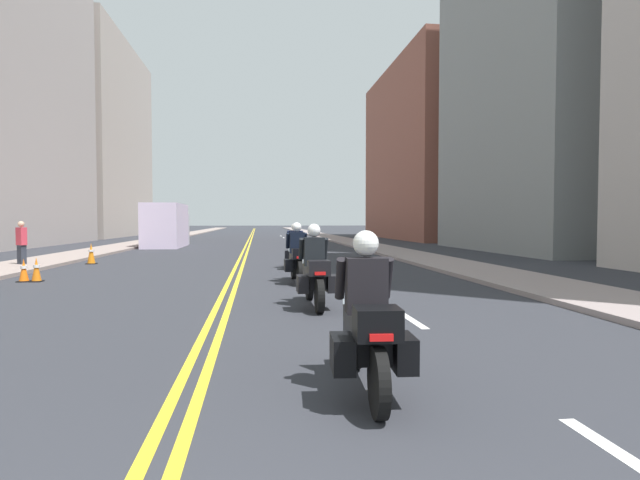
{
  "coord_description": "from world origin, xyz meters",
  "views": [
    {
      "loc": [
        0.7,
        -0.74,
        1.7
      ],
      "look_at": [
        2.38,
        12.8,
        1.18
      ],
      "focal_mm": 28.16,
      "sensor_mm": 36.0,
      "label": 1
    }
  ],
  "objects_px": {
    "motorcycle_2": "(297,259)",
    "traffic_cone_1": "(24,270)",
    "traffic_cone_2": "(36,270)",
    "motorcycle_0": "(367,327)",
    "pedestrian_1": "(22,244)",
    "motorcycle_3": "(295,250)",
    "traffic_cone_0": "(91,254)",
    "parked_truck": "(167,227)",
    "motorcycle_1": "(315,274)"
  },
  "relations": [
    {
      "from": "motorcycle_0",
      "to": "motorcycle_3",
      "type": "distance_m",
      "value": 13.05
    },
    {
      "from": "motorcycle_3",
      "to": "traffic_cone_2",
      "type": "height_order",
      "value": "motorcycle_3"
    },
    {
      "from": "motorcycle_3",
      "to": "pedestrian_1",
      "type": "height_order",
      "value": "pedestrian_1"
    },
    {
      "from": "motorcycle_0",
      "to": "motorcycle_1",
      "type": "bearing_deg",
      "value": 92.69
    },
    {
      "from": "motorcycle_1",
      "to": "traffic_cone_0",
      "type": "bearing_deg",
      "value": 124.26
    },
    {
      "from": "motorcycle_1",
      "to": "traffic_cone_1",
      "type": "height_order",
      "value": "motorcycle_1"
    },
    {
      "from": "traffic_cone_0",
      "to": "pedestrian_1",
      "type": "height_order",
      "value": "pedestrian_1"
    },
    {
      "from": "traffic_cone_0",
      "to": "parked_truck",
      "type": "height_order",
      "value": "parked_truck"
    },
    {
      "from": "motorcycle_1",
      "to": "traffic_cone_0",
      "type": "height_order",
      "value": "motorcycle_1"
    },
    {
      "from": "motorcycle_0",
      "to": "traffic_cone_1",
      "type": "distance_m",
      "value": 12.58
    },
    {
      "from": "motorcycle_3",
      "to": "traffic_cone_0",
      "type": "height_order",
      "value": "motorcycle_3"
    },
    {
      "from": "traffic_cone_2",
      "to": "traffic_cone_0",
      "type": "bearing_deg",
      "value": 93.75
    },
    {
      "from": "motorcycle_0",
      "to": "motorcycle_1",
      "type": "xyz_separation_m",
      "value": [
        0.05,
        4.99,
        -0.0
      ]
    },
    {
      "from": "traffic_cone_0",
      "to": "pedestrian_1",
      "type": "distance_m",
      "value": 2.41
    },
    {
      "from": "motorcycle_3",
      "to": "parked_truck",
      "type": "bearing_deg",
      "value": 116.2
    },
    {
      "from": "motorcycle_3",
      "to": "parked_truck",
      "type": "xyz_separation_m",
      "value": [
        -7.25,
        16.16,
        0.62
      ]
    },
    {
      "from": "motorcycle_0",
      "to": "motorcycle_1",
      "type": "distance_m",
      "value": 4.99
    },
    {
      "from": "traffic_cone_2",
      "to": "motorcycle_0",
      "type": "bearing_deg",
      "value": -54.36
    },
    {
      "from": "traffic_cone_0",
      "to": "traffic_cone_1",
      "type": "relative_size",
      "value": 1.28
    },
    {
      "from": "motorcycle_0",
      "to": "motorcycle_2",
      "type": "distance_m",
      "value": 8.93
    },
    {
      "from": "traffic_cone_1",
      "to": "traffic_cone_2",
      "type": "distance_m",
      "value": 0.34
    },
    {
      "from": "motorcycle_2",
      "to": "motorcycle_1",
      "type": "bearing_deg",
      "value": -91.35
    },
    {
      "from": "motorcycle_1",
      "to": "pedestrian_1",
      "type": "xyz_separation_m",
      "value": [
        -9.69,
        9.75,
        0.21
      ]
    },
    {
      "from": "traffic_cone_2",
      "to": "motorcycle_2",
      "type": "bearing_deg",
      "value": -8.78
    },
    {
      "from": "pedestrian_1",
      "to": "parked_truck",
      "type": "distance_m",
      "value": 14.72
    },
    {
      "from": "motorcycle_3",
      "to": "traffic_cone_1",
      "type": "xyz_separation_m",
      "value": [
        -7.81,
        -2.98,
        -0.33
      ]
    },
    {
      "from": "traffic_cone_2",
      "to": "pedestrian_1",
      "type": "height_order",
      "value": "pedestrian_1"
    },
    {
      "from": "traffic_cone_1",
      "to": "traffic_cone_0",
      "type": "bearing_deg",
      "value": 90.46
    },
    {
      "from": "traffic_cone_0",
      "to": "motorcycle_2",
      "type": "bearing_deg",
      "value": -42.6
    },
    {
      "from": "motorcycle_2",
      "to": "traffic_cone_0",
      "type": "relative_size",
      "value": 2.71
    },
    {
      "from": "motorcycle_1",
      "to": "pedestrian_1",
      "type": "bearing_deg",
      "value": 134.15
    },
    {
      "from": "pedestrian_1",
      "to": "motorcycle_2",
      "type": "bearing_deg",
      "value": 6.04
    },
    {
      "from": "traffic_cone_1",
      "to": "motorcycle_3",
      "type": "bearing_deg",
      "value": 20.92
    },
    {
      "from": "motorcycle_0",
      "to": "pedestrian_1",
      "type": "relative_size",
      "value": 1.25
    },
    {
      "from": "motorcycle_1",
      "to": "traffic_cone_1",
      "type": "distance_m",
      "value": 9.14
    },
    {
      "from": "parked_truck",
      "to": "traffic_cone_2",
      "type": "bearing_deg",
      "value": -90.67
    },
    {
      "from": "traffic_cone_1",
      "to": "traffic_cone_2",
      "type": "bearing_deg",
      "value": -2.86
    },
    {
      "from": "traffic_cone_0",
      "to": "parked_truck",
      "type": "bearing_deg",
      "value": 87.38
    },
    {
      "from": "motorcycle_2",
      "to": "traffic_cone_0",
      "type": "xyz_separation_m",
      "value": [
        -7.6,
        6.99,
        -0.25
      ]
    },
    {
      "from": "motorcycle_0",
      "to": "motorcycle_1",
      "type": "relative_size",
      "value": 0.92
    },
    {
      "from": "traffic_cone_0",
      "to": "motorcycle_1",
      "type": "bearing_deg",
      "value": -55.06
    },
    {
      "from": "motorcycle_1",
      "to": "motorcycle_2",
      "type": "height_order",
      "value": "motorcycle_2"
    },
    {
      "from": "motorcycle_2",
      "to": "traffic_cone_2",
      "type": "xyz_separation_m",
      "value": [
        -7.22,
        1.12,
        -0.32
      ]
    },
    {
      "from": "traffic_cone_1",
      "to": "pedestrian_1",
      "type": "xyz_separation_m",
      "value": [
        -2.1,
        4.68,
        0.55
      ]
    },
    {
      "from": "motorcycle_0",
      "to": "motorcycle_2",
      "type": "bearing_deg",
      "value": 93.16
    },
    {
      "from": "motorcycle_2",
      "to": "traffic_cone_1",
      "type": "height_order",
      "value": "motorcycle_2"
    },
    {
      "from": "motorcycle_2",
      "to": "motorcycle_3",
      "type": "relative_size",
      "value": 0.98
    },
    {
      "from": "motorcycle_0",
      "to": "traffic_cone_1",
      "type": "relative_size",
      "value": 3.27
    },
    {
      "from": "motorcycle_3",
      "to": "traffic_cone_1",
      "type": "bearing_deg",
      "value": -157.02
    },
    {
      "from": "motorcycle_3",
      "to": "motorcycle_0",
      "type": "bearing_deg",
      "value": -89.11
    }
  ]
}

